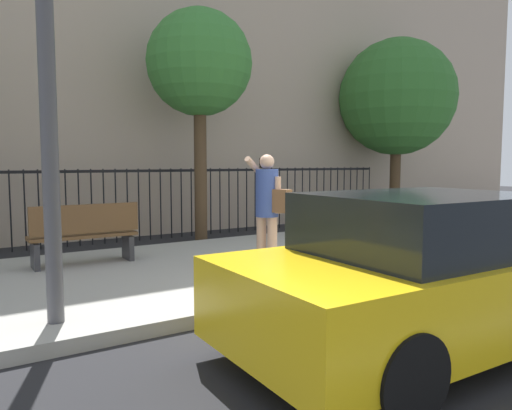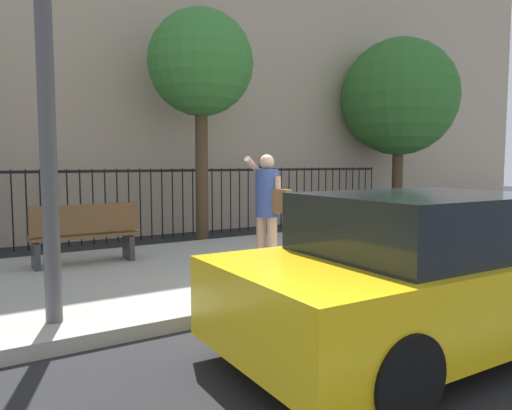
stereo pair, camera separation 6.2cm
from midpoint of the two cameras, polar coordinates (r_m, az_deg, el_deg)
name	(u,v)px [view 2 (the right image)]	position (r m, az deg, el deg)	size (l,w,h in m)	color
ground_plane	(373,293)	(6.71, 13.89, -10.07)	(60.00, 60.00, 0.00)	black
sidewalk	(278,260)	(8.32, 2.84, -6.45)	(28.00, 4.40, 0.15)	#9E9B93
building_facade	(146,29)	(14.26, -12.73, 19.64)	(28.00, 4.00, 10.71)	tan
iron_fence	(188,193)	(11.40, -7.91, 1.41)	(12.03, 0.04, 1.60)	black
taxi_yellow	(432,273)	(4.85, 20.47, -7.54)	(4.24, 1.94, 1.45)	yellow
pedestrian_on_phone	(268,202)	(7.18, 1.69, 0.31)	(0.53, 0.72, 1.70)	tan
street_bench	(85,233)	(7.91, -19.35, -3.11)	(1.60, 0.45, 0.95)	brown
street_tree_mid	(399,98)	(14.93, 16.70, 12.05)	(3.36, 3.36, 5.31)	#4C3823
street_tree_far	(201,65)	(10.75, -6.38, 16.12)	(2.25, 2.25, 4.98)	#4C3823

